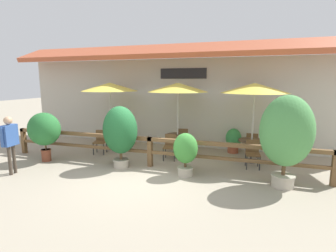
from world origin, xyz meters
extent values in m
plane|color=#9E937F|center=(0.00, 0.00, 0.00)|extent=(60.00, 60.00, 0.00)
cube|color=#BCB7A8|center=(0.00, 4.20, 1.80)|extent=(14.00, 0.40, 3.60)
cube|color=#B25133|center=(0.00, 3.65, 3.88)|extent=(14.28, 1.48, 0.70)
cube|color=black|center=(0.29, 3.97, 3.00)|extent=(1.90, 0.04, 0.41)
cube|color=brown|center=(0.00, 1.05, 0.89)|extent=(10.40, 0.14, 0.11)
cube|color=brown|center=(0.00, 1.05, 0.47)|extent=(10.40, 0.10, 0.09)
cube|color=brown|center=(-5.13, 1.05, 0.47)|extent=(0.14, 0.14, 0.95)
cube|color=brown|center=(0.00, 1.05, 0.47)|extent=(0.14, 0.14, 0.95)
cube|color=brown|center=(5.13, 1.05, 0.47)|extent=(0.14, 0.14, 0.95)
cylinder|color=#B7B2A8|center=(-2.30, 2.63, 1.18)|extent=(0.06, 0.06, 2.36)
cone|color=#EAD64C|center=(-2.30, 2.63, 2.48)|extent=(2.18, 2.18, 0.33)
sphere|color=#B2ADA3|center=(-2.30, 2.63, 2.64)|extent=(0.07, 0.07, 0.07)
cylinder|color=#4C3826|center=(-2.30, 2.63, 0.73)|extent=(0.88, 0.88, 0.05)
cylinder|color=#333333|center=(-2.30, 2.63, 0.35)|extent=(0.07, 0.07, 0.70)
cylinder|color=#333333|center=(-2.30, 2.63, 0.01)|extent=(0.48, 0.48, 0.03)
cube|color=brown|center=(-2.35, 1.85, 0.45)|extent=(0.51, 0.51, 0.05)
cube|color=brown|center=(-2.39, 2.04, 0.67)|extent=(0.40, 0.13, 0.40)
cylinder|color=#2D2D2D|center=(-2.48, 1.62, 0.21)|extent=(0.04, 0.04, 0.42)
cylinder|color=#2D2D2D|center=(-2.12, 1.71, 0.21)|extent=(0.04, 0.04, 0.42)
cylinder|color=#2D2D2D|center=(-2.58, 1.99, 0.21)|extent=(0.04, 0.04, 0.42)
cylinder|color=#2D2D2D|center=(-2.21, 2.08, 0.21)|extent=(0.04, 0.04, 0.42)
cube|color=brown|center=(-2.27, 3.41, 0.45)|extent=(0.47, 0.47, 0.05)
cube|color=brown|center=(-2.24, 3.22, 0.67)|extent=(0.40, 0.09, 0.40)
cylinder|color=#2D2D2D|center=(-2.10, 3.62, 0.21)|extent=(0.04, 0.04, 0.42)
cylinder|color=#2D2D2D|center=(-2.48, 3.57, 0.21)|extent=(0.04, 0.04, 0.42)
cylinder|color=#2D2D2D|center=(-2.05, 3.24, 0.21)|extent=(0.04, 0.04, 0.42)
cylinder|color=#2D2D2D|center=(-2.43, 3.19, 0.21)|extent=(0.04, 0.04, 0.42)
cylinder|color=#B7B2A8|center=(0.44, 2.68, 1.18)|extent=(0.06, 0.06, 2.36)
cone|color=#EAD64C|center=(0.44, 2.68, 2.48)|extent=(2.18, 2.18, 0.33)
sphere|color=#B2ADA3|center=(0.44, 2.68, 2.64)|extent=(0.07, 0.07, 0.07)
cylinder|color=#4C3826|center=(0.44, 2.68, 0.73)|extent=(0.88, 0.88, 0.05)
cylinder|color=#333333|center=(0.44, 2.68, 0.35)|extent=(0.07, 0.07, 0.70)
cylinder|color=#333333|center=(0.44, 2.68, 0.01)|extent=(0.48, 0.48, 0.03)
cube|color=brown|center=(0.38, 1.92, 0.45)|extent=(0.47, 0.47, 0.05)
cube|color=brown|center=(0.36, 2.11, 0.67)|extent=(0.40, 0.09, 0.40)
cylinder|color=#2D2D2D|center=(0.22, 1.71, 0.21)|extent=(0.04, 0.04, 0.42)
cylinder|color=#2D2D2D|center=(0.60, 1.76, 0.21)|extent=(0.04, 0.04, 0.42)
cylinder|color=#2D2D2D|center=(0.17, 2.09, 0.21)|extent=(0.04, 0.04, 0.42)
cylinder|color=#2D2D2D|center=(0.54, 2.14, 0.21)|extent=(0.04, 0.04, 0.42)
cube|color=brown|center=(0.46, 3.44, 0.45)|extent=(0.49, 0.49, 0.05)
cube|color=brown|center=(0.49, 3.25, 0.67)|extent=(0.40, 0.11, 0.40)
cylinder|color=#2D2D2D|center=(0.61, 3.66, 0.21)|extent=(0.04, 0.04, 0.42)
cylinder|color=#2D2D2D|center=(0.24, 3.59, 0.21)|extent=(0.04, 0.04, 0.42)
cylinder|color=#2D2D2D|center=(0.68, 3.29, 0.21)|extent=(0.04, 0.04, 0.42)
cylinder|color=#2D2D2D|center=(0.31, 3.22, 0.21)|extent=(0.04, 0.04, 0.42)
cylinder|color=#B7B2A8|center=(3.06, 2.59, 1.18)|extent=(0.06, 0.06, 2.36)
cone|color=#EAD64C|center=(3.06, 2.59, 2.48)|extent=(2.18, 2.18, 0.33)
sphere|color=#B2ADA3|center=(3.06, 2.59, 2.64)|extent=(0.07, 0.07, 0.07)
cylinder|color=#4C3826|center=(3.06, 2.59, 0.73)|extent=(0.88, 0.88, 0.05)
cylinder|color=#333333|center=(3.06, 2.59, 0.35)|extent=(0.07, 0.07, 0.70)
cylinder|color=#333333|center=(3.06, 2.59, 0.01)|extent=(0.48, 0.48, 0.03)
cube|color=brown|center=(3.11, 1.89, 0.45)|extent=(0.47, 0.47, 0.05)
cube|color=brown|center=(3.09, 2.07, 0.67)|extent=(0.40, 0.08, 0.40)
cylinder|color=#2D2D2D|center=(2.95, 1.67, 0.21)|extent=(0.04, 0.04, 0.42)
cylinder|color=#2D2D2D|center=(3.33, 1.72, 0.21)|extent=(0.04, 0.04, 0.42)
cylinder|color=#2D2D2D|center=(2.90, 2.05, 0.21)|extent=(0.04, 0.04, 0.42)
cylinder|color=#2D2D2D|center=(3.28, 2.10, 0.21)|extent=(0.04, 0.04, 0.42)
cube|color=brown|center=(3.08, 3.30, 0.45)|extent=(0.43, 0.43, 0.05)
cube|color=brown|center=(3.07, 3.11, 0.67)|extent=(0.40, 0.05, 0.40)
cylinder|color=#2D2D2D|center=(3.27, 3.48, 0.21)|extent=(0.04, 0.04, 0.42)
cylinder|color=#2D2D2D|center=(2.89, 3.50, 0.21)|extent=(0.04, 0.04, 0.42)
cylinder|color=#2D2D2D|center=(3.26, 3.11, 0.21)|extent=(0.04, 0.04, 0.42)
cylinder|color=#2D2D2D|center=(2.88, 3.12, 0.21)|extent=(0.04, 0.04, 0.42)
cylinder|color=#B7AD99|center=(3.87, 0.59, 0.16)|extent=(0.55, 0.55, 0.32)
cylinder|color=#B7AD99|center=(3.87, 0.59, 0.30)|extent=(0.59, 0.59, 0.04)
cylinder|color=brown|center=(3.87, 0.59, 0.59)|extent=(0.10, 0.10, 0.54)
ellipsoid|color=#4C934C|center=(3.87, 0.59, 1.47)|extent=(1.30, 1.17, 1.80)
cylinder|color=#B7AD99|center=(1.27, 0.60, 0.13)|extent=(0.43, 0.43, 0.26)
cylinder|color=#B7AD99|center=(1.27, 0.60, 0.24)|extent=(0.46, 0.46, 0.04)
cylinder|color=brown|center=(1.27, 0.60, 0.39)|extent=(0.08, 0.08, 0.26)
ellipsoid|color=#3D8E38|center=(1.27, 0.60, 0.81)|extent=(0.70, 0.63, 0.88)
cylinder|color=brown|center=(-3.59, 0.48, 0.20)|extent=(0.30, 0.30, 0.41)
cylinder|color=brown|center=(-3.59, 0.48, 0.39)|extent=(0.33, 0.33, 0.04)
cylinder|color=brown|center=(-3.59, 0.48, 0.57)|extent=(0.05, 0.05, 0.33)
ellipsoid|color=#287033|center=(-3.59, 0.48, 1.11)|extent=(1.09, 0.98, 1.11)
cylinder|color=#B7AD99|center=(-0.84, 0.69, 0.13)|extent=(0.47, 0.47, 0.26)
cylinder|color=#B7AD99|center=(-0.84, 0.69, 0.24)|extent=(0.51, 0.51, 0.04)
cylinder|color=brown|center=(-0.84, 0.69, 0.48)|extent=(0.08, 0.08, 0.45)
ellipsoid|color=#1E5B2D|center=(-0.84, 0.69, 1.20)|extent=(1.09, 0.98, 1.49)
cylinder|color=#9E4C33|center=(2.40, 3.55, 0.13)|extent=(0.40, 0.40, 0.27)
cylinder|color=#9E4C33|center=(2.40, 3.55, 0.25)|extent=(0.43, 0.43, 0.04)
ellipsoid|color=#338442|center=(2.40, 3.55, 0.57)|extent=(0.58, 0.52, 0.72)
cylinder|color=#42382D|center=(-3.59, -0.76, 0.43)|extent=(0.10, 0.10, 0.86)
cylinder|color=#42382D|center=(-3.57, -0.93, 0.43)|extent=(0.10, 0.10, 0.86)
cube|color=#33569E|center=(-3.58, -0.84, 1.16)|extent=(0.26, 0.49, 0.61)
cylinder|color=#33569E|center=(-3.61, -0.58, 1.16)|extent=(0.07, 0.07, 0.58)
cylinder|color=#33569E|center=(-3.55, -1.11, 1.16)|extent=(0.07, 0.07, 0.58)
sphere|color=tan|center=(-3.58, -0.84, 1.59)|extent=(0.23, 0.23, 0.23)
camera|label=1|loc=(3.04, -6.43, 2.70)|focal=28.00mm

